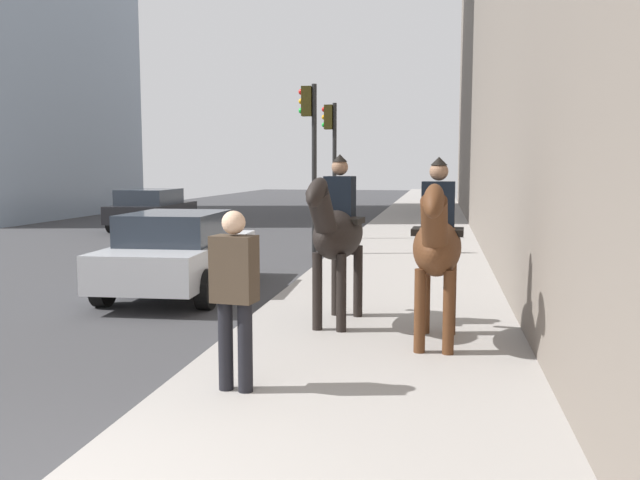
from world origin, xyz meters
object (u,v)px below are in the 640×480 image
pedestrian_greeting (235,288)px  car_mid_lane (180,252)px  mounted_horse_far (437,244)px  car_near_lane (152,208)px  mounted_horse_near (337,231)px  traffic_light_near_curb (311,143)px  traffic_light_far_curb (332,150)px

pedestrian_greeting → car_mid_lane: bearing=34.6°
mounted_horse_far → car_near_lane: mounted_horse_far is taller
mounted_horse_near → car_near_lane: 15.88m
car_mid_lane → traffic_light_near_curb: bearing=-19.3°
traffic_light_far_curb → car_mid_lane: bearing=170.7°
mounted_horse_near → traffic_light_far_curb: bearing=-163.7°
mounted_horse_near → car_mid_lane: bearing=-119.4°
car_near_lane → car_mid_lane: size_ratio=0.97×
traffic_light_far_curb → pedestrian_greeting: bearing=-174.6°
mounted_horse_near → mounted_horse_far: mounted_horse_near is taller
mounted_horse_far → traffic_light_far_curb: traffic_light_far_curb is taller
traffic_light_near_curb → mounted_horse_far: bearing=-159.0°
car_near_lane → mounted_horse_far: bearing=-146.9°
mounted_horse_near → car_near_lane: bearing=-140.3°
pedestrian_greeting → traffic_light_near_curb: (9.87, 1.19, 1.68)m
car_near_lane → traffic_light_far_curb: (-2.75, -6.86, 1.94)m
mounted_horse_far → car_near_lane: size_ratio=0.53×
car_mid_lane → traffic_light_far_curb: (8.27, -1.35, 1.97)m
mounted_horse_far → traffic_light_far_curb: (11.38, 3.09, 1.38)m
mounted_horse_near → traffic_light_near_curb: traffic_light_near_curb is taller
mounted_horse_far → pedestrian_greeting: mounted_horse_far is taller
pedestrian_greeting → car_mid_lane: (5.08, 2.61, -0.36)m
mounted_horse_far → traffic_light_far_curb: 11.87m
traffic_light_near_curb → car_near_lane: bearing=48.0°
mounted_horse_far → car_near_lane: (14.12, 9.96, -0.56)m
car_near_lane → car_mid_lane: bearing=-155.5°
car_mid_lane → traffic_light_far_curb: 8.61m
car_mid_lane → traffic_light_far_curb: bearing=-12.1°
mounted_horse_far → car_mid_lane: (3.11, 4.44, -0.59)m
mounted_horse_near → pedestrian_greeting: mounted_horse_near is taller
mounted_horse_near → traffic_light_near_curb: (7.08, 1.73, 1.41)m
mounted_horse_far → car_mid_lane: 5.46m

